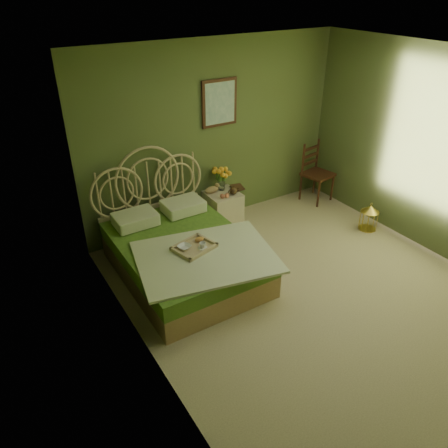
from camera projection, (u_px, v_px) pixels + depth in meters
floor at (313, 294)px, 5.15m from camera, size 4.50×4.50×0.00m
ceiling at (343, 63)px, 3.85m from camera, size 4.50×4.50×0.00m
wall_back at (215, 135)px, 6.16m from camera, size 4.00×0.00×4.00m
wall_left at (145, 252)px, 3.59m from camera, size 0.00×4.50×4.50m
wall_right at (445, 158)px, 5.41m from camera, size 0.00×4.50×4.50m
wall_art at (219, 103)px, 5.94m from camera, size 0.54×0.04×0.64m
bed at (183, 252)px, 5.38m from camera, size 1.74×2.20×1.36m
nightstand at (223, 203)px, 6.44m from camera, size 0.47×0.47×0.94m
chair at (315, 168)px, 7.08m from camera, size 0.49×0.49×0.96m
birdcage at (369, 218)px, 6.37m from camera, size 0.25×0.25×0.39m
book_lower at (232, 189)px, 6.43m from camera, size 0.17×0.22×0.02m
book_upper at (232, 188)px, 6.42m from camera, size 0.21×0.25×0.02m
cereal_bowl at (184, 247)px, 5.03m from camera, size 0.19×0.19×0.04m
coffee_cup at (203, 246)px, 5.03m from camera, size 0.08×0.08×0.07m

